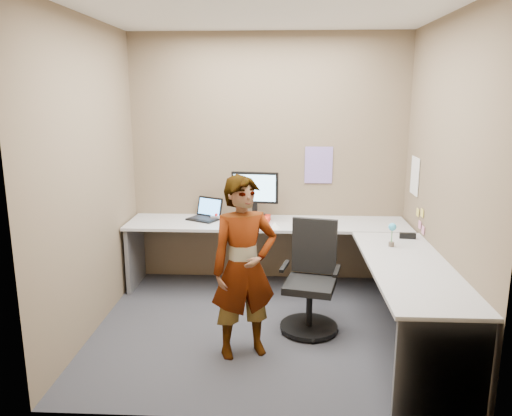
# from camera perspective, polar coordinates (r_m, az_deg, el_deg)

# --- Properties ---
(ground) EXTENTS (3.00, 3.00, 0.00)m
(ground) POSITION_cam_1_polar(r_m,az_deg,el_deg) (4.63, 0.88, -13.50)
(ground) COLOR #2A2A2F
(ground) RESTS_ON ground
(wall_back) EXTENTS (3.00, 0.00, 3.00)m
(wall_back) POSITION_cam_1_polar(r_m,az_deg,el_deg) (5.49, 1.41, 5.51)
(wall_back) COLOR brown
(wall_back) RESTS_ON ground
(wall_right) EXTENTS (0.00, 2.70, 2.70)m
(wall_right) POSITION_cam_1_polar(r_m,az_deg,el_deg) (4.42, 20.81, 2.83)
(wall_right) COLOR brown
(wall_right) RESTS_ON ground
(wall_left) EXTENTS (0.00, 2.70, 2.70)m
(wall_left) POSITION_cam_1_polar(r_m,az_deg,el_deg) (4.51, -18.50, 3.21)
(wall_left) COLOR brown
(wall_left) RESTS_ON ground
(ceiling) EXTENTS (3.00, 3.00, 0.00)m
(ceiling) POSITION_cam_1_polar(r_m,az_deg,el_deg) (4.19, 1.01, 21.72)
(ceiling) COLOR white
(ceiling) RESTS_ON wall_back
(desk) EXTENTS (2.98, 2.58, 0.73)m
(desk) POSITION_cam_1_polar(r_m,az_deg,el_deg) (4.77, 6.34, -5.11)
(desk) COLOR #BABABA
(desk) RESTS_ON ground
(paper_ream) EXTENTS (0.33, 0.26, 0.06)m
(paper_ream) POSITION_cam_1_polar(r_m,az_deg,el_deg) (5.29, -0.15, -1.27)
(paper_ream) COLOR red
(paper_ream) RESTS_ON desk
(monitor) EXTENTS (0.50, 0.17, 0.47)m
(monitor) POSITION_cam_1_polar(r_m,az_deg,el_deg) (5.24, -0.14, 2.05)
(monitor) COLOR black
(monitor) RESTS_ON paper_ream
(laptop) EXTENTS (0.41, 0.38, 0.23)m
(laptop) POSITION_cam_1_polar(r_m,az_deg,el_deg) (5.44, -5.71, -0.65)
(laptop) COLOR black
(laptop) RESTS_ON desk
(trackball_mouse) EXTENTS (0.12, 0.08, 0.07)m
(trackball_mouse) POSITION_cam_1_polar(r_m,az_deg,el_deg) (5.42, -4.53, -1.04)
(trackball_mouse) COLOR #B7B7BC
(trackball_mouse) RESTS_ON desk
(origami) EXTENTS (0.10, 0.10, 0.06)m
(origami) POSITION_cam_1_polar(r_m,az_deg,el_deg) (5.06, 2.17, -1.95)
(origami) COLOR white
(origami) RESTS_ON desk
(stapler) EXTENTS (0.15, 0.06, 0.05)m
(stapler) POSITION_cam_1_polar(r_m,az_deg,el_deg) (4.90, 16.94, -3.05)
(stapler) COLOR black
(stapler) RESTS_ON desk
(flower) EXTENTS (0.07, 0.07, 0.22)m
(flower) POSITION_cam_1_polar(r_m,az_deg,el_deg) (4.58, 15.29, -2.54)
(flower) COLOR brown
(flower) RESTS_ON desk
(calendar_purple) EXTENTS (0.30, 0.01, 0.40)m
(calendar_purple) POSITION_cam_1_polar(r_m,az_deg,el_deg) (5.50, 7.17, 4.90)
(calendar_purple) COLOR #846BB7
(calendar_purple) RESTS_ON wall_back
(calendar_white) EXTENTS (0.01, 0.28, 0.38)m
(calendar_white) POSITION_cam_1_polar(r_m,az_deg,el_deg) (5.28, 17.70, 3.50)
(calendar_white) COLOR white
(calendar_white) RESTS_ON wall_right
(sticky_note_a) EXTENTS (0.01, 0.07, 0.07)m
(sticky_note_a) POSITION_cam_1_polar(r_m,az_deg,el_deg) (5.01, 18.46, -0.55)
(sticky_note_a) COLOR #F2E059
(sticky_note_a) RESTS_ON wall_right
(sticky_note_b) EXTENTS (0.01, 0.07, 0.07)m
(sticky_note_b) POSITION_cam_1_polar(r_m,az_deg,el_deg) (5.08, 18.21, -1.84)
(sticky_note_b) COLOR pink
(sticky_note_b) RESTS_ON wall_right
(sticky_note_c) EXTENTS (0.01, 0.07, 0.07)m
(sticky_note_c) POSITION_cam_1_polar(r_m,az_deg,el_deg) (4.98, 18.54, -2.42)
(sticky_note_c) COLOR pink
(sticky_note_c) RESTS_ON wall_right
(sticky_note_d) EXTENTS (0.01, 0.07, 0.07)m
(sticky_note_d) POSITION_cam_1_polar(r_m,az_deg,el_deg) (5.15, 18.00, -0.49)
(sticky_note_d) COLOR #F2E059
(sticky_note_d) RESTS_ON wall_right
(office_chair) EXTENTS (0.54, 0.52, 0.96)m
(office_chair) POSITION_cam_1_polar(r_m,az_deg,el_deg) (4.49, 6.29, -8.93)
(office_chair) COLOR black
(office_chair) RESTS_ON ground
(person) EXTENTS (0.62, 0.52, 1.46)m
(person) POSITION_cam_1_polar(r_m,az_deg,el_deg) (3.93, -1.37, -6.83)
(person) COLOR #999399
(person) RESTS_ON ground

